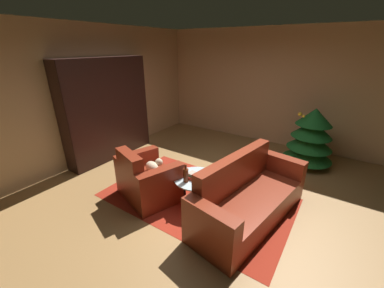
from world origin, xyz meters
TOP-DOWN VIEW (x-y plane):
  - ground_plane at (0.00, 0.00)m, footprint 7.34×7.34m
  - wall_back at (0.00, 3.09)m, footprint 5.87×0.06m
  - wall_left at (-2.91, 0.00)m, footprint 0.06×6.24m
  - area_rug at (-0.15, -0.11)m, footprint 3.00×1.85m
  - bookshelf_unit at (-2.64, 0.32)m, footprint 0.38×2.00m
  - armchair_red at (-0.86, -0.52)m, footprint 1.17×1.04m
  - couch_red at (0.71, -0.09)m, footprint 1.10×2.14m
  - coffee_table at (-0.10, -0.19)m, footprint 0.73×0.73m
  - book_stack_on_table at (-0.14, -0.24)m, footprint 0.21×0.19m
  - bottle_on_table at (-0.18, -0.38)m, footprint 0.08×0.08m
  - decorated_tree at (1.14, 2.18)m, footprint 0.96×0.96m

SIDE VIEW (x-z plane):
  - ground_plane at x=0.00m, z-range 0.00..0.00m
  - area_rug at x=-0.15m, z-range 0.00..0.01m
  - couch_red at x=0.71m, z-range -0.15..0.77m
  - armchair_red at x=-0.86m, z-range -0.12..0.76m
  - coffee_table at x=-0.10m, z-range 0.18..0.63m
  - book_stack_on_table at x=-0.14m, z-range 0.44..0.53m
  - bottle_on_table at x=-0.18m, z-range 0.41..0.70m
  - decorated_tree at x=1.14m, z-range 0.00..1.24m
  - bookshelf_unit at x=-2.64m, z-range -0.01..2.14m
  - wall_back at x=0.00m, z-range 0.00..2.79m
  - wall_left at x=-2.91m, z-range 0.00..2.79m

